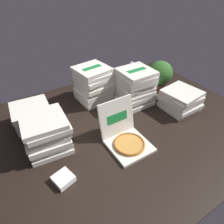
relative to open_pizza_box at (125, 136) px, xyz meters
name	(u,v)px	position (x,y,z in m)	size (l,w,h in m)	color
ground_plane	(119,126)	(0.09, 0.26, -0.10)	(3.20, 2.40, 0.02)	black
open_pizza_box	(125,136)	(0.00, 0.00, 0.00)	(0.40, 0.49, 0.42)	silver
pizza_stack_left_near	(135,87)	(0.54, 0.56, 0.14)	(0.43, 0.43, 0.47)	silver
pizza_stack_right_near	(47,133)	(-0.68, 0.36, 0.09)	(0.46, 0.46, 0.36)	silver
pizza_stack_center_far	(93,84)	(0.12, 0.91, 0.14)	(0.46, 0.46, 0.47)	silver
pizza_stack_center_near	(33,116)	(-0.72, 0.78, 0.04)	(0.44, 0.43, 0.26)	silver
pizza_stack_right_mid	(181,100)	(0.94, 0.13, 0.04)	(0.44, 0.44, 0.26)	silver
ice_bucket	(123,77)	(0.74, 1.13, -0.01)	(0.27, 0.27, 0.15)	#B7BABF
water_bottle_0	(137,75)	(0.91, 0.99, 0.03)	(0.07, 0.07, 0.24)	silver
water_bottle_1	(132,69)	(0.97, 1.21, 0.03)	(0.07, 0.07, 0.24)	silver
water_bottle_2	(135,72)	(0.97, 1.11, 0.03)	(0.07, 0.07, 0.24)	white
potted_plant	(160,75)	(1.04, 0.64, 0.15)	(0.35, 0.35, 0.43)	#513323
napkin_pile	(63,179)	(-0.71, -0.10, -0.06)	(0.16, 0.16, 0.06)	white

